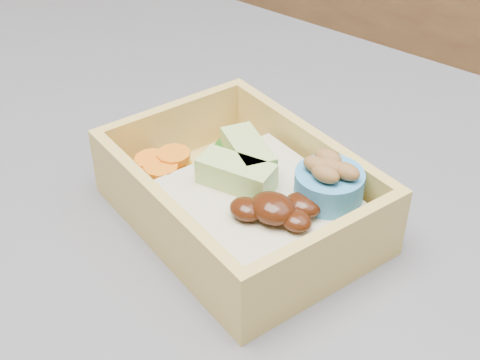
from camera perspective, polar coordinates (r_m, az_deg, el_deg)
The scene contains 1 object.
bento_box at distance 0.39m, azimuth 0.61°, elevation -1.47°, with size 0.18×0.15×0.06m.
Camera 1 is at (0.15, -0.20, 1.18)m, focal length 50.00 mm.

